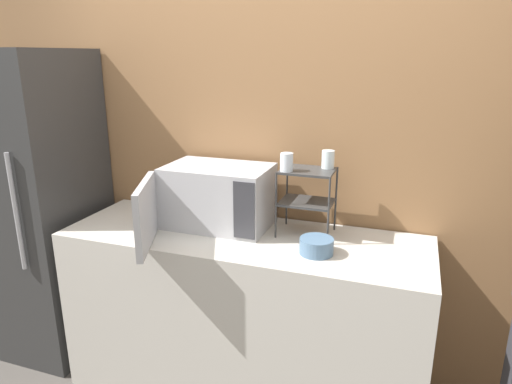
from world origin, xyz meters
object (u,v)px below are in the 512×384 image
at_px(microwave, 215,197).
at_px(dish_rack, 307,188).
at_px(glass_front_left, 287,162).
at_px(refrigerator, 34,206).
at_px(bowl, 316,246).
at_px(glass_back_right, 328,159).

xyz_separation_m(microwave, dish_rack, (0.49, 0.05, 0.08)).
bearing_deg(dish_rack, glass_front_left, -145.08).
bearing_deg(microwave, dish_rack, 6.35).
height_order(microwave, glass_front_left, glass_front_left).
bearing_deg(refrigerator, dish_rack, 4.20).
bearing_deg(glass_front_left, refrigerator, -177.87).
bearing_deg(dish_rack, refrigerator, -175.80).
distance_m(microwave, dish_rack, 0.50).
xyz_separation_m(dish_rack, glass_front_left, (-0.09, -0.06, 0.14)).
bearing_deg(glass_front_left, bowl, -39.78).
relative_size(microwave, dish_rack, 2.24).
height_order(glass_back_right, refrigerator, refrigerator).
bearing_deg(glass_back_right, dish_rack, -144.20).
relative_size(microwave, bowl, 4.84).
bearing_deg(dish_rack, glass_back_right, 35.80).
bearing_deg(glass_back_right, microwave, -168.42).
relative_size(glass_back_right, refrigerator, 0.05).
bearing_deg(microwave, glass_back_right, 11.58).
distance_m(glass_back_right, bowl, 0.46).
distance_m(glass_front_left, bowl, 0.44).
xyz_separation_m(bowl, refrigerator, (-1.79, 0.11, -0.04)).
relative_size(glass_front_left, bowl, 0.57).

